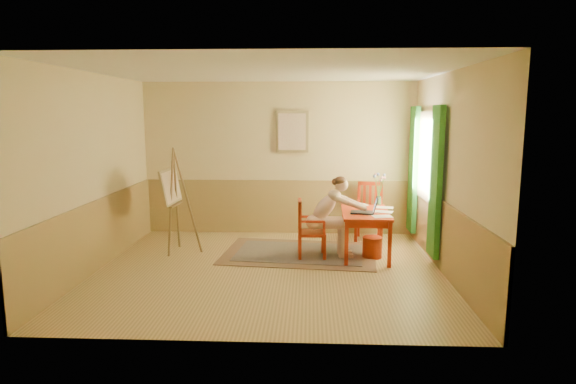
{
  "coord_description": "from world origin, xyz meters",
  "views": [
    {
      "loc": [
        0.58,
        -6.73,
        2.23
      ],
      "look_at": [
        0.25,
        0.55,
        1.05
      ],
      "focal_mm": 30.38,
      "sensor_mm": 36.0,
      "label": 1
    }
  ],
  "objects_px": {
    "table": "(365,217)",
    "easel": "(173,191)",
    "chair_back": "(369,211)",
    "chair_left": "(309,229)",
    "figure": "(330,213)",
    "laptop": "(366,210)"
  },
  "relations": [
    {
      "from": "chair_back",
      "to": "easel",
      "type": "bearing_deg",
      "value": -163.89
    },
    {
      "from": "table",
      "to": "laptop",
      "type": "bearing_deg",
      "value": -91.14
    },
    {
      "from": "table",
      "to": "laptop",
      "type": "height_order",
      "value": "laptop"
    },
    {
      "from": "chair_back",
      "to": "laptop",
      "type": "height_order",
      "value": "chair_back"
    },
    {
      "from": "chair_left",
      "to": "chair_back",
      "type": "height_order",
      "value": "chair_back"
    },
    {
      "from": "chair_back",
      "to": "figure",
      "type": "distance_m",
      "value": 1.38
    },
    {
      "from": "chair_left",
      "to": "easel",
      "type": "bearing_deg",
      "value": 173.82
    },
    {
      "from": "chair_left",
      "to": "chair_back",
      "type": "xyz_separation_m",
      "value": [
        1.07,
        1.18,
        0.05
      ]
    },
    {
      "from": "table",
      "to": "easel",
      "type": "bearing_deg",
      "value": 177.59
    },
    {
      "from": "table",
      "to": "figure",
      "type": "xyz_separation_m",
      "value": [
        -0.56,
        -0.08,
        0.07
      ]
    },
    {
      "from": "chair_back",
      "to": "easel",
      "type": "height_order",
      "value": "easel"
    },
    {
      "from": "chair_left",
      "to": "easel",
      "type": "xyz_separation_m",
      "value": [
        -2.19,
        0.24,
        0.55
      ]
    },
    {
      "from": "table",
      "to": "laptop",
      "type": "xyz_separation_m",
      "value": [
        -0.0,
        -0.14,
        0.14
      ]
    },
    {
      "from": "table",
      "to": "chair_left",
      "type": "xyz_separation_m",
      "value": [
        -0.88,
        -0.11,
        -0.17
      ]
    },
    {
      "from": "easel",
      "to": "chair_back",
      "type": "bearing_deg",
      "value": 16.11
    },
    {
      "from": "laptop",
      "to": "easel",
      "type": "distance_m",
      "value": 3.09
    },
    {
      "from": "figure",
      "to": "chair_left",
      "type": "bearing_deg",
      "value": -174.87
    },
    {
      "from": "chair_left",
      "to": "easel",
      "type": "distance_m",
      "value": 2.27
    },
    {
      "from": "chair_back",
      "to": "figure",
      "type": "height_order",
      "value": "figure"
    },
    {
      "from": "table",
      "to": "easel",
      "type": "relative_size",
      "value": 0.72
    },
    {
      "from": "easel",
      "to": "table",
      "type": "bearing_deg",
      "value": -2.41
    },
    {
      "from": "chair_left",
      "to": "figure",
      "type": "distance_m",
      "value": 0.41
    }
  ]
}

